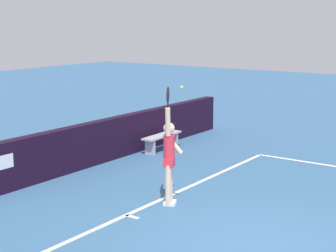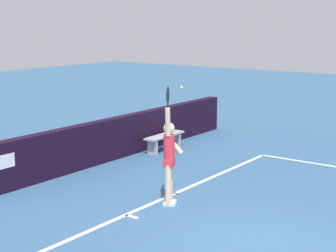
% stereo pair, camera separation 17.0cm
% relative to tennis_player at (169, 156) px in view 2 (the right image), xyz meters
% --- Properties ---
extents(ground_plane, '(60.00, 60.00, 0.00)m').
position_rel_tennis_player_xyz_m(ground_plane, '(-0.99, -2.46, -1.02)').
color(ground_plane, '#355D83').
extents(court_lines, '(11.86, 6.01, 0.00)m').
position_rel_tennis_player_xyz_m(court_lines, '(-0.99, -2.61, -1.02)').
color(court_lines, white).
rests_on(court_lines, ground).
extents(back_wall, '(16.60, 0.29, 1.12)m').
position_rel_tennis_player_xyz_m(back_wall, '(-1.00, 3.43, -0.46)').
color(back_wall, black).
rests_on(back_wall, ground).
extents(tennis_player, '(0.51, 0.41, 2.46)m').
position_rel_tennis_player_xyz_m(tennis_player, '(0.00, 0.00, 0.00)').
color(tennis_player, beige).
rests_on(tennis_player, ground).
extents(tennis_ball, '(0.06, 0.06, 0.06)m').
position_rel_tennis_player_xyz_m(tennis_ball, '(0.07, -0.25, 1.40)').
color(tennis_ball, '#CBDA34').
extents(courtside_bench_near, '(1.56, 0.40, 0.47)m').
position_rel_tennis_player_xyz_m(courtside_bench_near, '(3.70, 2.86, -0.66)').
color(courtside_bench_near, '#B1ACB2').
rests_on(courtside_bench_near, ground).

